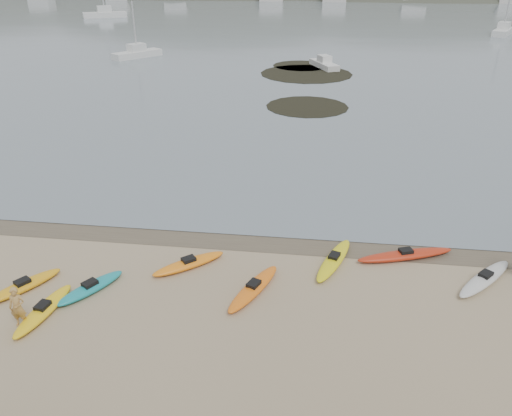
# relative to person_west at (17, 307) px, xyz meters

# --- Properties ---
(ground) EXTENTS (600.00, 600.00, 0.00)m
(ground) POSITION_rel_person_west_xyz_m (7.51, 7.35, -0.79)
(ground) COLOR tan
(ground) RESTS_ON ground
(wet_sand) EXTENTS (60.00, 60.00, 0.00)m
(wet_sand) POSITION_rel_person_west_xyz_m (7.51, 7.05, -0.78)
(wet_sand) COLOR brown
(wet_sand) RESTS_ON ground
(kayaks) EXTENTS (20.91, 8.36, 0.34)m
(kayaks) POSITION_rel_person_west_xyz_m (7.72, 3.79, -0.62)
(kayaks) COLOR #F0A514
(kayaks) RESTS_ON ground
(person_west) EXTENTS (0.61, 0.43, 1.58)m
(person_west) POSITION_rel_person_west_xyz_m (0.00, 0.00, 0.00)
(person_west) COLOR tan
(person_west) RESTS_ON ground
(kelp_mats) EXTENTS (10.40, 25.75, 0.04)m
(kelp_mats) POSITION_rel_person_west_xyz_m (8.49, 42.22, -0.76)
(kelp_mats) COLOR black
(kelp_mats) RESTS_ON water
(moored_boats) EXTENTS (104.97, 71.91, 1.30)m
(moored_boats) POSITION_rel_person_west_xyz_m (5.41, 87.57, -0.23)
(moored_boats) COLOR silver
(moored_boats) RESTS_ON ground
(far_hills) EXTENTS (550.00, 135.00, 80.00)m
(far_hills) POSITION_rel_person_west_xyz_m (46.89, 201.31, -16.72)
(far_hills) COLOR #384235
(far_hills) RESTS_ON ground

